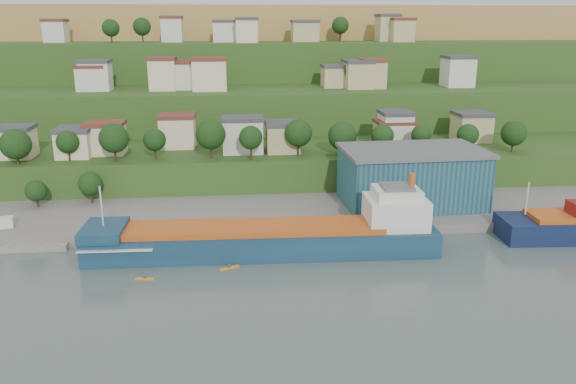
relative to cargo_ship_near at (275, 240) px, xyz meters
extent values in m
plane|color=#43524C|center=(-4.09, -8.68, -2.66)|extent=(500.00, 500.00, 0.00)
cube|color=slate|center=(15.91, 19.32, -2.66)|extent=(220.00, 26.00, 4.00)
cube|color=#284719|center=(-4.09, 47.32, -2.66)|extent=(260.00, 32.00, 20.00)
cube|color=#284719|center=(-4.09, 77.32, -2.66)|extent=(280.00, 32.00, 44.00)
cube|color=#284719|center=(-4.09, 107.32, -2.66)|extent=(300.00, 32.00, 70.00)
cube|color=#A0793D|center=(-4.09, 181.32, -2.66)|extent=(360.00, 120.00, 96.00)
cube|color=beige|center=(-62.90, 44.63, 10.48)|extent=(7.62, 7.98, 6.27)
cube|color=#3F3F44|center=(-62.90, 44.63, 14.07)|extent=(8.22, 8.58, 0.90)
cube|color=beige|center=(-59.16, 41.76, 10.77)|extent=(7.10, 7.17, 6.86)
cube|color=#3F3F44|center=(-59.16, 41.76, 14.66)|extent=(7.70, 7.77, 0.90)
cube|color=beige|center=(-45.72, 41.42, 10.49)|extent=(7.98, 8.62, 6.29)
cube|color=#3F3F44|center=(-45.72, 41.42, 14.09)|extent=(8.58, 9.22, 0.90)
cube|color=beige|center=(-38.84, 43.70, 10.92)|extent=(8.98, 7.22, 7.15)
cube|color=brown|center=(-38.84, 43.70, 14.94)|extent=(9.58, 7.82, 0.90)
cube|color=beige|center=(-21.81, 50.14, 11.26)|extent=(8.94, 8.14, 7.84)
cube|color=brown|center=(-21.81, 50.14, 15.63)|extent=(9.54, 8.74, 0.90)
cube|color=silver|center=(-4.90, 41.93, 11.45)|extent=(9.94, 7.06, 8.21)
cube|color=#3F3F44|center=(-4.90, 41.93, 16.00)|extent=(10.54, 7.66, 0.90)
cube|color=tan|center=(5.20, 42.32, 10.72)|extent=(8.24, 8.73, 6.76)
cube|color=#3F3F44|center=(5.20, 42.32, 14.55)|extent=(8.84, 9.33, 0.90)
cube|color=tan|center=(35.18, 45.63, 10.40)|extent=(9.82, 7.69, 6.12)
cube|color=brown|center=(35.18, 45.63, 13.91)|extent=(10.42, 8.29, 0.90)
cube|color=silver|center=(35.27, 45.69, 11.61)|extent=(7.64, 8.41, 8.53)
cube|color=#3F3F44|center=(35.27, 45.69, 16.32)|extent=(8.24, 9.01, 0.90)
cube|color=tan|center=(58.31, 50.69, 10.91)|extent=(9.04, 8.70, 7.14)
cube|color=#3F3F44|center=(58.31, 50.69, 14.93)|extent=(9.64, 9.30, 0.90)
cube|color=silver|center=(-48.85, 77.76, 22.69)|extent=(8.28, 8.07, 6.69)
cube|color=brown|center=(-48.85, 77.76, 26.49)|extent=(8.88, 8.67, 0.90)
cube|color=silver|center=(-47.65, 77.15, 23.42)|extent=(8.57, 7.08, 8.16)
cube|color=#3F3F44|center=(-47.65, 77.15, 27.95)|extent=(9.17, 7.68, 0.90)
cube|color=beige|center=(-27.89, 76.56, 23.77)|extent=(7.71, 7.83, 8.86)
cube|color=brown|center=(-27.89, 76.56, 28.66)|extent=(8.31, 8.43, 0.90)
cube|color=silver|center=(-20.29, 79.01, 23.18)|extent=(8.70, 8.72, 7.68)
cube|color=brown|center=(-20.29, 79.01, 27.47)|extent=(9.30, 9.32, 0.90)
cube|color=beige|center=(-13.90, 74.19, 23.75)|extent=(9.97, 7.94, 8.81)
cube|color=brown|center=(-13.90, 74.19, 28.60)|extent=(10.57, 8.54, 0.90)
cube|color=tan|center=(25.23, 80.03, 22.40)|extent=(8.24, 8.67, 6.12)
cube|color=#3F3F44|center=(25.23, 80.03, 25.91)|extent=(8.84, 9.27, 0.90)
cube|color=tan|center=(31.49, 75.47, 23.20)|extent=(7.95, 8.70, 7.72)
cube|color=#3F3F44|center=(31.49, 75.47, 27.51)|extent=(8.55, 9.30, 0.90)
cube|color=silver|center=(32.81, 82.14, 23.07)|extent=(9.05, 7.68, 7.46)
cube|color=brown|center=(32.81, 82.14, 27.25)|extent=(9.65, 8.28, 0.90)
cube|color=tan|center=(36.09, 76.58, 23.34)|extent=(7.23, 8.83, 7.99)
cube|color=brown|center=(36.09, 76.58, 27.78)|extent=(7.83, 9.43, 0.90)
cube|color=silver|center=(63.94, 77.64, 23.74)|extent=(8.60, 8.73, 8.79)
cube|color=#3F3F44|center=(63.94, 77.64, 28.58)|extent=(9.20, 9.33, 0.90)
cube|color=silver|center=(-67.48, 110.78, 35.80)|extent=(7.19, 7.14, 6.92)
cube|color=brown|center=(-67.48, 110.78, 39.71)|extent=(7.79, 7.74, 0.90)
cube|color=silver|center=(-27.75, 109.91, 36.31)|extent=(7.02, 7.32, 7.94)
cube|color=brown|center=(-27.75, 109.91, 40.74)|extent=(7.62, 7.92, 0.90)
cube|color=silver|center=(-8.98, 108.03, 35.66)|extent=(8.87, 7.94, 6.63)
cube|color=#3F3F44|center=(-8.98, 108.03, 39.42)|extent=(9.47, 8.54, 0.90)
cube|color=beige|center=(-1.94, 101.57, 36.05)|extent=(7.27, 8.52, 7.40)
cube|color=#3F3F44|center=(-1.94, 101.57, 40.20)|extent=(7.87, 9.12, 0.90)
cube|color=tan|center=(19.11, 110.05, 35.64)|extent=(9.24, 8.28, 6.60)
cube|color=#3F3F44|center=(19.11, 110.05, 39.40)|extent=(9.84, 8.88, 0.90)
cube|color=tan|center=(49.22, 109.92, 36.69)|extent=(7.25, 8.70, 8.70)
cube|color=#3F3F44|center=(49.22, 109.92, 41.49)|extent=(7.85, 9.30, 0.90)
cube|color=tan|center=(53.02, 104.80, 36.03)|extent=(7.70, 7.66, 7.37)
cube|color=brown|center=(53.02, 104.80, 40.16)|extent=(8.30, 8.26, 0.90)
cylinder|color=#382619|center=(-57.10, 34.53, 8.72)|extent=(0.50, 0.50, 2.75)
sphere|color=black|center=(-57.10, 34.53, 12.02)|extent=(7.02, 7.02, 7.02)
cylinder|color=#382619|center=(-46.14, 37.01, 8.86)|extent=(0.50, 0.50, 3.04)
sphere|color=black|center=(-46.14, 37.01, 11.88)|extent=(5.42, 5.42, 5.42)
cylinder|color=#382619|center=(-35.04, 34.80, 9.20)|extent=(0.50, 0.50, 3.71)
sphere|color=black|center=(-35.04, 34.80, 12.95)|extent=(6.89, 6.89, 6.89)
cylinder|color=#382619|center=(-25.95, 36.51, 8.97)|extent=(0.50, 0.50, 3.26)
sphere|color=black|center=(-25.95, 36.51, 12.09)|extent=(5.39, 5.39, 5.39)
cylinder|color=#382619|center=(-12.63, 36.02, 9.30)|extent=(0.50, 0.50, 3.90)
sphere|color=black|center=(-12.63, 36.02, 13.23)|extent=(7.20, 7.20, 7.20)
cylinder|color=#382619|center=(-3.14, 33.54, 9.28)|extent=(0.50, 0.50, 3.88)
sphere|color=black|center=(-3.14, 33.54, 12.77)|extent=(5.61, 5.61, 5.61)
cylinder|color=#382619|center=(8.61, 37.14, 9.23)|extent=(0.50, 0.50, 3.77)
sphere|color=black|center=(8.61, 37.14, 12.97)|extent=(6.76, 6.76, 6.76)
cylinder|color=#382619|center=(19.55, 37.19, 8.73)|extent=(0.50, 0.50, 2.76)
sphere|color=black|center=(19.55, 37.19, 12.05)|extent=(7.05, 7.05, 7.05)
cylinder|color=#382619|center=(28.80, 34.03, 9.18)|extent=(0.50, 0.50, 3.68)
sphere|color=black|center=(28.80, 34.03, 12.54)|extent=(5.51, 5.51, 5.51)
cylinder|color=#382619|center=(39.18, 36.02, 9.06)|extent=(0.50, 0.50, 3.44)
sphere|color=black|center=(39.18, 36.02, 12.17)|extent=(5.04, 5.04, 5.04)
cylinder|color=#382619|center=(50.11, 33.67, 9.15)|extent=(0.50, 0.50, 3.61)
sphere|color=black|center=(50.11, 33.67, 12.43)|extent=(5.36, 5.36, 5.36)
cylinder|color=#382619|center=(62.96, 35.78, 8.90)|extent=(0.50, 0.50, 3.11)
sphere|color=black|center=(62.96, 35.78, 12.20)|extent=(6.35, 6.35, 6.35)
cylinder|color=#382619|center=(29.46, 76.84, 21.16)|extent=(0.50, 0.50, 3.64)
sphere|color=black|center=(29.46, 76.84, 24.45)|extent=(5.34, 5.34, 5.34)
cylinder|color=#382619|center=(-37.41, 105.49, 34.14)|extent=(0.50, 0.50, 3.59)
sphere|color=black|center=(-37.41, 105.49, 37.60)|extent=(6.06, 6.06, 6.06)
cylinder|color=#382619|center=(-48.58, 84.09, 21.27)|extent=(0.50, 0.50, 3.86)
sphere|color=black|center=(-48.58, 84.09, 24.94)|extent=(6.32, 6.32, 6.32)
cylinder|color=#382619|center=(32.70, 114.14, 34.31)|extent=(0.50, 0.50, 3.93)
sphere|color=black|center=(32.70, 114.14, 37.97)|extent=(6.18, 6.18, 6.18)
cylinder|color=#382619|center=(-13.37, 73.11, 21.24)|extent=(0.50, 0.50, 3.79)
sphere|color=black|center=(-13.37, 73.11, 24.62)|extent=(5.42, 5.42, 5.42)
cylinder|color=#382619|center=(-47.03, 101.57, 34.00)|extent=(0.50, 0.50, 3.31)
sphere|color=black|center=(-47.03, 101.57, 37.22)|extent=(5.72, 5.72, 5.72)
cube|color=#132B48|center=(-2.14, 0.00, -1.27)|extent=(64.92, 11.76, 6.47)
cube|color=#BB5219|center=(-3.99, 0.00, 2.52)|extent=(48.25, 9.50, 1.11)
cube|color=#132B48|center=(-30.79, 0.00, 2.89)|extent=(7.64, 10.35, 1.85)
cube|color=silver|center=(22.82, 0.00, 4.74)|extent=(11.32, 9.51, 5.55)
cube|color=silver|center=(22.82, 0.00, 8.43)|extent=(8.50, 7.60, 1.85)
cube|color=#595B5E|center=(22.82, 0.00, 9.64)|extent=(5.68, 5.68, 0.55)
cylinder|color=#BB5219|center=(25.59, 0.00, 10.74)|extent=(1.14, 1.14, 2.77)
cylinder|color=silver|center=(-30.79, 0.00, 7.51)|extent=(0.34, 0.34, 7.39)
cube|color=silver|center=(-28.01, 0.00, 0.86)|extent=(13.19, 10.76, 0.23)
cylinder|color=silver|center=(49.05, 1.14, 6.24)|extent=(0.32, 0.32, 6.56)
cube|color=navy|center=(32.27, 20.69, 5.34)|extent=(30.72, 19.23, 12.00)
cube|color=#595B5E|center=(32.27, 20.69, 11.74)|extent=(31.77, 20.28, 0.80)
cube|color=silver|center=(-52.85, 11.16, -1.10)|extent=(3.79, 1.97, 0.72)
cube|color=orange|center=(-22.60, -9.29, -2.54)|extent=(3.21, 0.91, 0.24)
sphere|color=#3F3F44|center=(-22.60, -9.29, -2.14)|extent=(0.55, 0.55, 0.55)
cube|color=orange|center=(-8.43, -6.21, -2.52)|extent=(3.49, 1.97, 0.27)
sphere|color=#3F3F44|center=(-8.43, -6.21, -2.08)|extent=(0.62, 0.62, 0.62)
camera|label=1|loc=(-6.80, -97.29, 38.59)|focal=35.00mm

